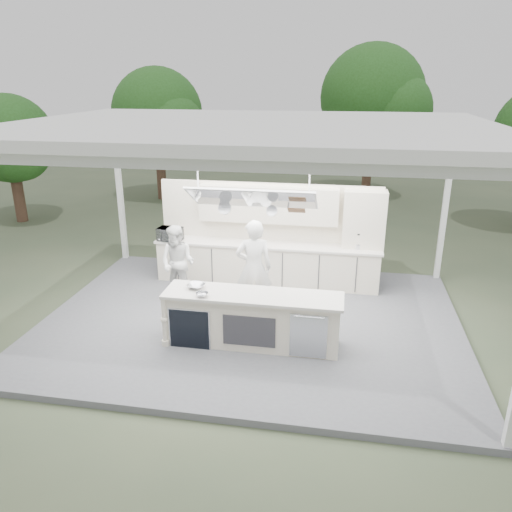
% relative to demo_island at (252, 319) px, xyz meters
% --- Properties ---
extents(ground, '(90.00, 90.00, 0.00)m').
position_rel_demo_island_xyz_m(ground, '(-0.18, 0.91, -0.60)').
color(ground, '#464D35').
rests_on(ground, ground).
extents(stage_deck, '(8.00, 6.00, 0.12)m').
position_rel_demo_island_xyz_m(stage_deck, '(-0.18, 0.91, -0.54)').
color(stage_deck, '#5A5B5F').
rests_on(stage_deck, ground).
extents(tent, '(8.20, 6.20, 3.86)m').
position_rel_demo_island_xyz_m(tent, '(-0.18, 0.90, 3.11)').
color(tent, white).
rests_on(tent, ground).
extents(demo_island, '(3.10, 0.79, 0.95)m').
position_rel_demo_island_xyz_m(demo_island, '(0.00, 0.00, 0.00)').
color(demo_island, beige).
rests_on(demo_island, stage_deck).
extents(back_counter, '(5.08, 0.72, 0.95)m').
position_rel_demo_island_xyz_m(back_counter, '(-0.18, 2.81, 0.00)').
color(back_counter, beige).
rests_on(back_counter, stage_deck).
extents(back_wall_unit, '(5.05, 0.48, 2.25)m').
position_rel_demo_island_xyz_m(back_wall_unit, '(0.27, 3.03, 0.98)').
color(back_wall_unit, beige).
rests_on(back_wall_unit, stage_deck).
extents(tree_cluster, '(19.55, 9.40, 5.85)m').
position_rel_demo_island_xyz_m(tree_cluster, '(-0.34, 10.68, 2.69)').
color(tree_cluster, '#4D3326').
rests_on(tree_cluster, ground).
extents(head_chef, '(0.79, 0.60, 1.94)m').
position_rel_demo_island_xyz_m(head_chef, '(-0.18, 1.19, 0.49)').
color(head_chef, white).
rests_on(head_chef, stage_deck).
extents(sous_chef, '(0.87, 0.73, 1.60)m').
position_rel_demo_island_xyz_m(sous_chef, '(-1.88, 1.63, 0.32)').
color(sous_chef, white).
rests_on(sous_chef, stage_deck).
extents(toaster_oven, '(0.58, 0.42, 0.30)m').
position_rel_demo_island_xyz_m(toaster_oven, '(-2.38, 2.61, 0.62)').
color(toaster_oven, '#B7B9BE').
rests_on(toaster_oven, back_counter).
extents(bowl_large, '(0.36, 0.36, 0.08)m').
position_rel_demo_island_xyz_m(bowl_large, '(-1.01, 0.09, 0.51)').
color(bowl_large, silver).
rests_on(bowl_large, demo_island).
extents(bowl_small, '(0.24, 0.24, 0.07)m').
position_rel_demo_island_xyz_m(bowl_small, '(-0.81, -0.24, 0.51)').
color(bowl_small, '#B9BBC0').
rests_on(bowl_small, demo_island).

